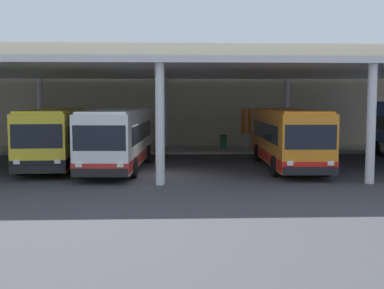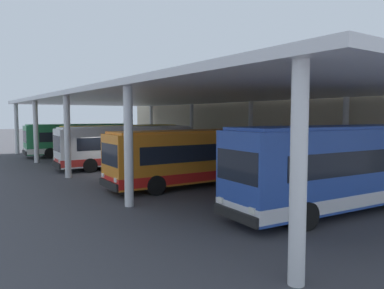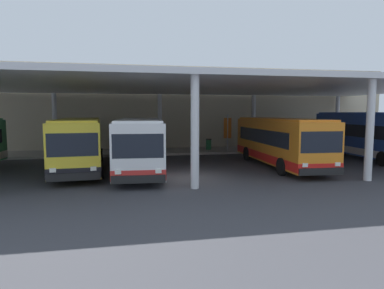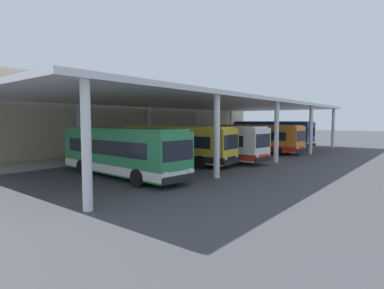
{
  "view_description": "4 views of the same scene",
  "coord_description": "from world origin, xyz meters",
  "views": [
    {
      "loc": [
        0.49,
        -23.9,
        3.7
      ],
      "look_at": [
        1.59,
        2.36,
        1.32
      ],
      "focal_mm": 46.48,
      "sensor_mm": 36.0,
      "label": 1
    },
    {
      "loc": [
        24.1,
        -9.33,
        3.98
      ],
      "look_at": [
        3.02,
        5.13,
        2.0
      ],
      "focal_mm": 34.7,
      "sensor_mm": 36.0,
      "label": 2
    },
    {
      "loc": [
        -3.13,
        -17.49,
        3.56
      ],
      "look_at": [
        1.38,
        5.1,
        1.32
      ],
      "focal_mm": 31.04,
      "sensor_mm": 36.0,
      "label": 3
    },
    {
      "loc": [
        -25.35,
        -13.4,
        3.64
      ],
      "look_at": [
        -3.33,
        4.25,
        1.46
      ],
      "focal_mm": 28.65,
      "sensor_mm": 36.0,
      "label": 4
    }
  ],
  "objects": [
    {
      "name": "bus_middle_bay",
      "position": [
        -2.32,
        2.67,
        1.66
      ],
      "size": [
        3.13,
        10.65,
        3.17
      ],
      "color": "white",
      "rests_on": "ground"
    },
    {
      "name": "station_building_facade",
      "position": [
        0.0,
        15.0,
        3.99
      ],
      "size": [
        48.0,
        1.6,
        7.98
      ],
      "primitive_type": "cube",
      "color": "#C1B293",
      "rests_on": "ground"
    },
    {
      "name": "ground_plane",
      "position": [
        0.0,
        0.0,
        0.0
      ],
      "size": [
        200.0,
        200.0,
        0.0
      ],
      "primitive_type": "plane",
      "color": "#3D3D42"
    },
    {
      "name": "banner_sign",
      "position": [
        5.79,
        10.94,
        1.98
      ],
      "size": [
        0.7,
        0.12,
        3.2
      ],
      "color": "#B2B2B7",
      "rests_on": "platform_kerb"
    },
    {
      "name": "platform_kerb",
      "position": [
        0.0,
        11.75,
        0.09
      ],
      "size": [
        42.0,
        4.5,
        0.18
      ],
      "primitive_type": "cube",
      "color": "#A39E93",
      "rests_on": "ground"
    },
    {
      "name": "trash_bin",
      "position": [
        4.24,
        11.69,
        0.68
      ],
      "size": [
        0.52,
        0.52,
        0.98
      ],
      "color": "#236638",
      "rests_on": "platform_kerb"
    },
    {
      "name": "bus_far_bay",
      "position": [
        6.82,
        2.85,
        1.66
      ],
      "size": [
        2.99,
        10.61,
        3.17
      ],
      "color": "orange",
      "rests_on": "ground"
    },
    {
      "name": "bench_waiting",
      "position": [
        8.11,
        11.82,
        0.66
      ],
      "size": [
        1.8,
        0.45,
        0.92
      ],
      "color": "#4C515B",
      "rests_on": "platform_kerb"
    },
    {
      "name": "bus_second_bay",
      "position": [
        -5.95,
        3.84,
        1.66
      ],
      "size": [
        3.26,
        10.68,
        3.17
      ],
      "color": "yellow",
      "rests_on": "ground"
    },
    {
      "name": "canopy_shelter",
      "position": [
        0.0,
        5.5,
        5.29
      ],
      "size": [
        40.0,
        17.0,
        5.55
      ],
      "color": "silver",
      "rests_on": "ground"
    }
  ]
}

